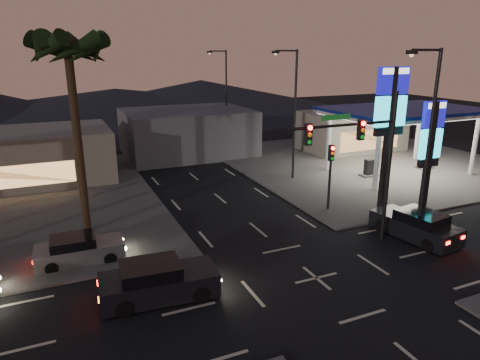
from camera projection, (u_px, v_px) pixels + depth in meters
name	position (u px, v px, depth m)	size (l,w,h in m)	color
ground	(316.00, 278.00, 19.32)	(140.00, 140.00, 0.00)	black
corner_lot_ne	(366.00, 162.00, 39.51)	(24.00, 24.00, 0.12)	#47443F
gas_station	(404.00, 113.00, 34.57)	(12.20, 8.20, 5.47)	silver
convenience_store	(351.00, 131.00, 44.11)	(10.00, 6.00, 4.00)	#726B5B
pylon_sign_tall	(390.00, 111.00, 25.59)	(2.20, 0.35, 9.00)	black
pylon_sign_short	(431.00, 140.00, 26.18)	(1.60, 0.35, 7.00)	black
traffic_signal_mast	(364.00, 149.00, 21.02)	(6.10, 0.39, 8.00)	black
pedestal_signal	(331.00, 167.00, 26.73)	(0.32, 0.39, 4.30)	black
streetlight_near	(427.00, 138.00, 21.18)	(2.14, 0.25, 10.00)	black
streetlight_mid	(293.00, 108.00, 32.58)	(2.14, 0.25, 10.00)	black
streetlight_far	(225.00, 93.00, 44.85)	(2.14, 0.25, 10.00)	black
palm_a	(69.00, 60.00, 21.46)	(4.41, 4.41, 10.86)	black
building_far_west	(2.00, 159.00, 32.62)	(16.00, 8.00, 4.00)	#726B5B
building_far_mid	(187.00, 132.00, 42.25)	(12.00, 9.00, 4.40)	#4C4C51
hill_right	(201.00, 94.00, 76.98)	(50.00, 50.00, 5.00)	black
hill_center	(116.00, 101.00, 71.33)	(60.00, 60.00, 4.00)	black
car_lane_a_front	(157.00, 281.00, 17.60)	(5.02, 2.38, 1.60)	black
car_lane_b_front	(79.00, 250.00, 20.63)	(4.23, 1.87, 1.36)	#5F5F62
suv_station	(416.00, 226.00, 23.30)	(2.65, 4.95, 1.57)	black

